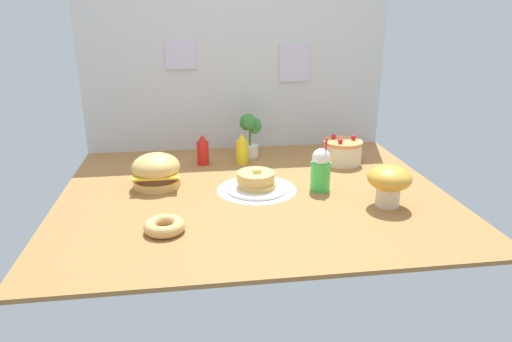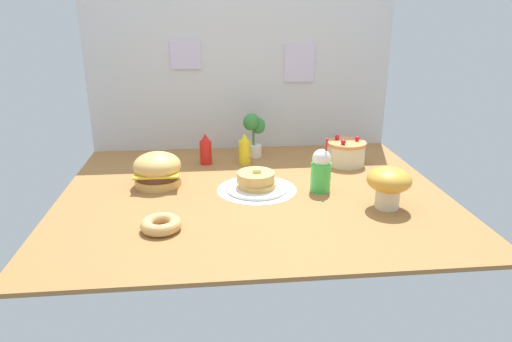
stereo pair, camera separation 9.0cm
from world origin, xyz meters
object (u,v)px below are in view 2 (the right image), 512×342
cream_soda_cup (321,171)px  donut_pink_glaze (161,224)px  mushroom_stool (389,184)px  potted_plant (253,133)px  pancake_stack (256,182)px  layer_cake (346,153)px  mustard_bottle (245,150)px  ketchup_bottle (206,150)px  burger (157,170)px

cream_soda_cup → donut_pink_glaze: size_ratio=1.61×
mushroom_stool → potted_plant: bearing=122.6°
pancake_stack → potted_plant: 0.62m
layer_cake → mustard_bottle: bearing=172.6°
pancake_stack → potted_plant: potted_plant is taller
pancake_stack → mustard_bottle: mustard_bottle is taller
donut_pink_glaze → ketchup_bottle: bearing=77.7°
burger → donut_pink_glaze: (0.07, -0.57, -0.06)m
layer_cake → ketchup_bottle: (-0.88, 0.10, 0.02)m
ketchup_bottle → mushroom_stool: mushroom_stool is taller
pancake_stack → layer_cake: size_ratio=1.36×
layer_cake → donut_pink_glaze: 1.36m
layer_cake → cream_soda_cup: size_ratio=0.83×
layer_cake → mushroom_stool: bearing=-88.8°
ketchup_bottle → cream_soda_cup: size_ratio=0.67×
mustard_bottle → cream_soda_cup: (0.37, -0.51, 0.02)m
layer_cake → mustard_bottle: mustard_bottle is taller
pancake_stack → mushroom_stool: bearing=-26.1°
donut_pink_glaze → potted_plant: potted_plant is taller
burger → potted_plant: bearing=39.0°
donut_pink_glaze → mustard_bottle: bearing=63.6°
ketchup_bottle → mustard_bottle: 0.25m
ketchup_bottle → mushroom_stool: bearing=-41.2°
potted_plant → cream_soda_cup: bearing=-65.1°
ketchup_bottle → mushroom_stool: size_ratio=0.91×
ketchup_bottle → cream_soda_cup: cream_soda_cup is taller
burger → layer_cake: (1.15, 0.25, -0.01)m
burger → mustard_bottle: size_ratio=1.33×
layer_cake → cream_soda_cup: 0.50m
burger → pancake_stack: bearing=-13.4°
mushroom_stool → layer_cake: bearing=91.2°
potted_plant → mushroom_stool: potted_plant is taller
ketchup_bottle → potted_plant: size_ratio=0.66×
pancake_stack → layer_cake: bearing=31.8°
mushroom_stool → burger: bearing=159.6°
donut_pink_glaze → mushroom_stool: (1.10, 0.14, 0.10)m
burger → mushroom_stool: mushroom_stool is taller
ketchup_bottle → burger: bearing=-127.4°
pancake_stack → mustard_bottle: (-0.03, 0.46, 0.05)m
layer_cake → cream_soda_cup: (-0.26, -0.43, 0.04)m
burger → mustard_bottle: bearing=32.8°
pancake_stack → donut_pink_glaze: 0.65m
layer_cake → potted_plant: (-0.57, 0.23, 0.09)m
mustard_bottle → donut_pink_glaze: (-0.45, -0.90, -0.06)m
mustard_bottle → potted_plant: size_ratio=0.66×
burger → mushroom_stool: (1.16, -0.43, 0.04)m
layer_cake → potted_plant: 0.61m
burger → ketchup_bottle: 0.44m
layer_cake → ketchup_bottle: ketchup_bottle is taller
burger → pancake_stack: burger is taller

